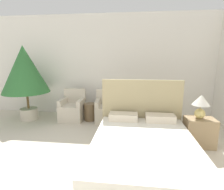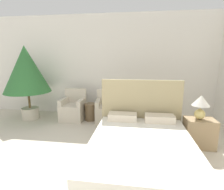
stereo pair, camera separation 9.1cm
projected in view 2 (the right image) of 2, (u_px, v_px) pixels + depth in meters
wall_back at (112, 66)px, 5.10m from camera, size 10.00×0.06×2.90m
bed at (141, 149)px, 2.78m from camera, size 1.62×2.09×1.26m
armchair_near_window_left at (73, 110)px, 4.83m from camera, size 0.62×0.61×0.83m
armchair_near_window_right at (108, 111)px, 4.70m from camera, size 0.68×0.67×0.83m
potted_palm at (26, 71)px, 4.67m from camera, size 1.22×1.22×2.01m
nightstand at (199, 133)px, 3.34m from camera, size 0.54×0.37×0.56m
table_lamp at (201, 104)px, 3.22m from camera, size 0.32×0.32×0.46m
side_table at (90, 112)px, 4.80m from camera, size 0.31×0.31×0.47m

